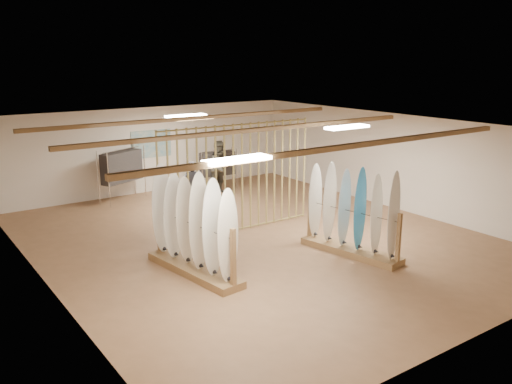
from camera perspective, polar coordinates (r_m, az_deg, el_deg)
floor at (r=13.51m, az=0.00°, el=-4.94°), size 12.00×12.00×0.00m
ceiling at (r=12.87m, az=0.00°, el=6.92°), size 12.00×12.00×0.00m
wall_back at (r=18.25m, az=-10.96°, el=4.38°), size 12.00×0.00×12.00m
wall_front at (r=9.11m, az=22.48°, el=-6.35°), size 12.00×0.00×12.00m
wall_left at (r=11.11m, az=-21.59°, el=-2.65°), size 0.00×12.00×12.00m
wall_right at (r=16.45m, az=14.40°, el=3.14°), size 0.00×12.00×12.00m
ceiling_slats at (r=12.88m, az=0.00°, el=6.57°), size 9.50×6.12×0.10m
light_panels at (r=12.87m, az=0.00°, el=6.66°), size 1.20×0.35×0.06m
bamboo_partition at (r=13.76m, az=-1.92°, el=1.47°), size 4.45×0.05×2.78m
poster at (r=18.20m, az=-10.96°, el=5.00°), size 1.40×0.03×0.90m
rack_left at (r=11.27m, az=-6.63°, el=-5.03°), size 0.92×2.71×2.15m
rack_right at (r=12.49m, az=10.02°, el=-3.43°), size 0.99×2.57×2.02m
clothing_rack_a at (r=17.28m, az=-13.96°, el=2.60°), size 1.47×0.94×1.66m
clothing_rack_b at (r=18.22m, az=-4.08°, el=2.98°), size 1.28×0.43×1.38m
shopper_a at (r=15.68m, az=-6.74°, el=0.90°), size 0.71×0.58×1.70m
shopper_b at (r=17.68m, az=-3.75°, el=2.97°), size 1.01×0.82×1.99m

